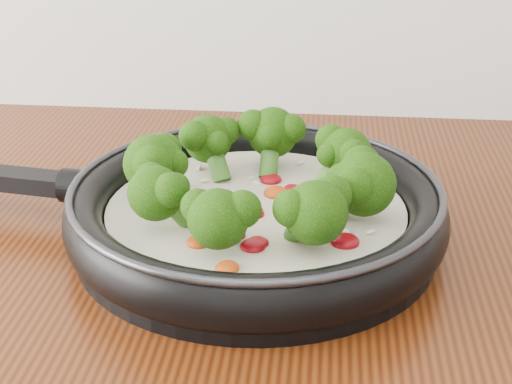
# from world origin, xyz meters

# --- Properties ---
(skillet) EXTENTS (0.55, 0.39, 0.10)m
(skillet) POSITION_xyz_m (-0.09, 1.12, 0.94)
(skillet) COLOR black
(skillet) RESTS_ON counter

